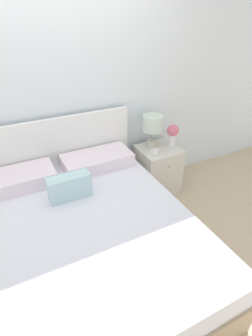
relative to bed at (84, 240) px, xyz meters
The scene contains 7 objects.
ground_plane 0.98m from the bed, 90.00° to the left, with size 12.00×12.00×0.00m, color #CCB28E.
wall_back 1.41m from the bed, 90.00° to the left, with size 8.00×0.06×2.60m.
bed is the anchor object (origin of this frame).
nightstand 1.36m from the bed, 30.65° to the left, with size 0.46×0.46×0.58m.
table_lamp 1.47m from the bed, 34.70° to the left, with size 0.23×0.23×0.38m.
flower_vase 1.57m from the bed, 26.91° to the left, with size 0.14×0.14×0.27m.
alarm_clock 1.24m from the bed, 29.28° to the left, with size 0.09×0.05×0.07m.
Camera 1 is at (-0.39, -2.49, 2.00)m, focal length 28.00 mm.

